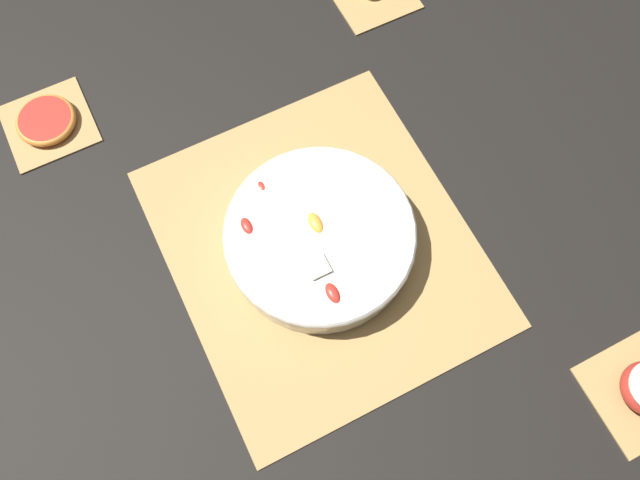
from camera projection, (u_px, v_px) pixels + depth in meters
name	position (u px, v px, depth m)	size (l,w,h in m)	color
ground_plane	(320.00, 247.00, 0.83)	(6.00, 6.00, 0.00)	black
bamboo_mat_center	(320.00, 246.00, 0.83)	(0.43, 0.38, 0.01)	#A8844C
coaster_mat_near_left	(49.00, 124.00, 0.89)	(0.12, 0.12, 0.01)	#A8844C
coaster_mat_far_right	(640.00, 391.00, 0.76)	(0.12, 0.12, 0.01)	#A8844C
fruit_salad_bowl	(320.00, 238.00, 0.80)	(0.25, 0.25, 0.06)	silver
grapefruit_slice	(46.00, 120.00, 0.89)	(0.09, 0.09, 0.01)	red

